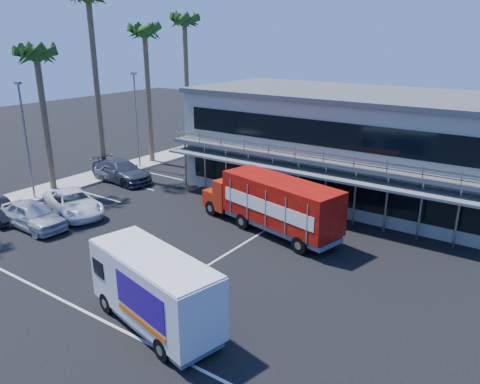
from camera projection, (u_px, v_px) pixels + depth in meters
The scene contains 15 objects.
ground at pixel (176, 256), 24.32m from camera, with size 120.00×120.00×0.00m, color black.
building at pixel (348, 143), 33.14m from camera, with size 22.40×12.00×7.30m.
curb_strip at pixel (87, 179), 37.11m from camera, with size 3.00×32.00×0.16m, color #A5A399.
palm_c at pixel (37, 62), 31.82m from camera, with size 2.80×2.80×10.75m.
palm_d at pixel (89, 9), 34.73m from camera, with size 2.80×2.80×14.75m.
palm_e at pixel (145, 40), 39.05m from camera, with size 2.80×2.80×12.25m.
palm_f at pixel (185, 29), 43.26m from camera, with size 2.80×2.80×13.25m.
light_pole_near at pixel (26, 136), 31.38m from camera, with size 0.50×0.25×8.09m.
light_pole_far at pixel (137, 116), 39.16m from camera, with size 0.50×0.25×8.09m.
red_truck at pixel (272, 203), 26.90m from camera, with size 9.91×4.40×3.25m.
white_van at pixel (155, 290), 17.99m from camera, with size 6.57×3.45×3.05m.
parked_car_a at pixel (33, 215), 27.67m from camera, with size 1.94×4.81×1.64m, color #BABBC1.
parked_car_c at pixel (73, 203), 29.86m from camera, with size 2.52×5.47×1.52m, color white.
parked_car_d at pixel (121, 171), 36.65m from camera, with size 2.32×5.72×1.66m, color #333745.
parked_car_e at pixel (119, 173), 36.48m from camera, with size 1.73×4.29×1.46m, color slate.
Camera 1 is at (15.34, -16.12, 10.90)m, focal length 35.00 mm.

